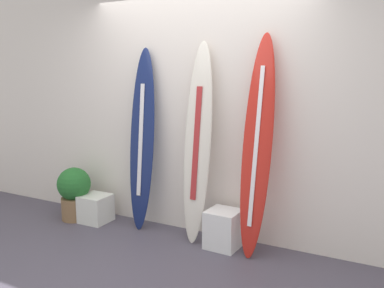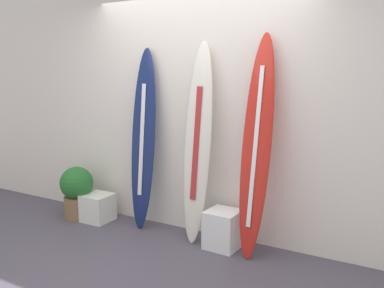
{
  "view_description": "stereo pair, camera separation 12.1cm",
  "coord_description": "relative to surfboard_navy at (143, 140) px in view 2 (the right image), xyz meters",
  "views": [
    {
      "loc": [
        1.97,
        -2.62,
        1.72
      ],
      "look_at": [
        0.08,
        0.95,
        1.02
      ],
      "focal_mm": 38.41,
      "sensor_mm": 36.0,
      "label": 1
    },
    {
      "loc": [
        2.08,
        -2.56,
        1.72
      ],
      "look_at": [
        0.08,
        0.95,
        1.02
      ],
      "focal_mm": 38.41,
      "sensor_mm": 36.0,
      "label": 2
    }
  ],
  "objects": [
    {
      "name": "wall_back",
      "position": [
        0.58,
        0.27,
        0.41
      ],
      "size": [
        7.2,
        0.2,
        2.8
      ],
      "primitive_type": "cube",
      "color": "silver",
      "rests_on": "ground"
    },
    {
      "name": "surfboard_crimson",
      "position": [
        1.33,
        -0.06,
        0.05
      ],
      "size": [
        0.31,
        0.4,
        2.09
      ],
      "color": "red",
      "rests_on": "ground"
    },
    {
      "name": "surfboard_navy",
      "position": [
        0.0,
        0.0,
        0.0
      ],
      "size": [
        0.31,
        0.29,
        1.99
      ],
      "color": "navy",
      "rests_on": "ground"
    },
    {
      "name": "surfboard_ivory",
      "position": [
        0.7,
        -0.03,
        0.02
      ],
      "size": [
        0.29,
        0.32,
        2.03
      ],
      "color": "silver",
      "rests_on": "ground"
    },
    {
      "name": "display_block_center",
      "position": [
        1.01,
        -0.08,
        -0.8
      ],
      "size": [
        0.33,
        0.33,
        0.38
      ],
      "color": "white",
      "rests_on": "ground"
    },
    {
      "name": "potted_plant",
      "position": [
        -0.86,
        -0.17,
        -0.66
      ],
      "size": [
        0.39,
        0.39,
        0.62
      ],
      "color": "#836141",
      "rests_on": "ground"
    },
    {
      "name": "ground",
      "position": [
        0.58,
        -1.03,
        -1.01
      ],
      "size": [
        8.0,
        8.0,
        0.04
      ],
      "primitive_type": "cube",
      "color": "#4C4655"
    },
    {
      "name": "display_block_left",
      "position": [
        -0.59,
        -0.13,
        -0.84
      ],
      "size": [
        0.32,
        0.32,
        0.32
      ],
      "color": "silver",
      "rests_on": "ground"
    }
  ]
}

